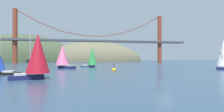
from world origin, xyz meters
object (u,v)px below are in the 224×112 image
sailboat_pink_spinnaker (63,56)px  sailboat_white_mainsail (223,54)px  sailboat_crimson_sail (37,55)px  sailboat_green_sail (92,56)px  channel_buoy (114,70)px

sailboat_pink_spinnaker → sailboat_white_mainsail: sailboat_white_mainsail is taller
sailboat_crimson_sail → sailboat_white_mainsail: 55.72m
sailboat_green_sail → sailboat_white_mainsail: (40.34, -19.75, 0.70)m
sailboat_crimson_sail → channel_buoy: 22.72m
sailboat_white_mainsail → sailboat_green_sail: bearing=153.9°
sailboat_crimson_sail → channel_buoy: sailboat_crimson_sail is taller
sailboat_white_mainsail → channel_buoy: 36.75m
sailboat_green_sail → sailboat_pink_spinnaker: sailboat_pink_spinnaker is taller
sailboat_crimson_sail → sailboat_pink_spinnaker: bearing=85.1°
sailboat_crimson_sail → sailboat_green_sail: (13.12, 35.45, -0.15)m
sailboat_crimson_sail → sailboat_white_mainsail: size_ratio=0.82×
sailboat_pink_spinnaker → channel_buoy: size_ratio=3.27×
sailboat_crimson_sail → sailboat_green_sail: sailboat_crimson_sail is taller
sailboat_green_sail → sailboat_crimson_sail: bearing=-110.3°
sailboat_pink_spinnaker → channel_buoy: (14.47, -14.87, -3.79)m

